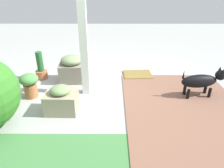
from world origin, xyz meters
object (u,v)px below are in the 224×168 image
dog (202,81)px  doormat (138,75)px  stone_planter_nearest (72,69)px  terracotta_pot_tall (41,69)px  porch_pillar (83,27)px  terracotta_pot_broad (30,84)px  stone_planter_mid (61,100)px

dog → doormat: dog is taller
stone_planter_nearest → terracotta_pot_tall: size_ratio=0.93×
porch_pillar → terracotta_pot_tall: porch_pillar is taller
doormat → porch_pillar: bearing=36.2°
terracotta_pot_broad → dog: 2.82m
porch_pillar → stone_planter_mid: 1.15m
porch_pillar → stone_planter_mid: size_ratio=4.82×
stone_planter_mid → terracotta_pot_tall: terracotta_pot_tall is taller
terracotta_pot_tall → dog: bearing=166.2°
stone_planter_nearest → terracotta_pot_broad: (0.59, 0.63, 0.00)m
porch_pillar → terracotta_pot_tall: (0.94, -0.56, -0.94)m
stone_planter_nearest → dog: size_ratio=0.68×
stone_planter_nearest → doormat: (-1.28, -0.23, -0.23)m
terracotta_pot_tall → dog: (-2.85, 0.70, 0.10)m
stone_planter_mid → doormat: bearing=-134.4°
stone_planter_mid → dog: bearing=-168.7°
stone_planter_mid → terracotta_pot_broad: (0.61, -0.42, 0.05)m
porch_pillar → terracotta_pot_broad: (0.91, 0.16, -0.89)m
stone_planter_nearest → dog: 2.31m
stone_planter_nearest → dog: (-2.23, 0.62, 0.05)m
porch_pillar → stone_planter_mid: porch_pillar is taller
stone_planter_nearest → terracotta_pot_broad: stone_planter_nearest is taller
porch_pillar → terracotta_pot_broad: bearing=9.9°
terracotta_pot_tall → doormat: (-1.90, -0.15, -0.18)m
dog → stone_planter_nearest: bearing=-15.5°
doormat → stone_planter_nearest: bearing=10.2°
terracotta_pot_broad → doormat: terracotta_pot_broad is taller
porch_pillar → doormat: 1.63m
dog → doormat: 1.30m
stone_planter_mid → dog: size_ratio=0.63×
terracotta_pot_broad → dog: bearing=-179.6°
porch_pillar → stone_planter_nearest: 1.05m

